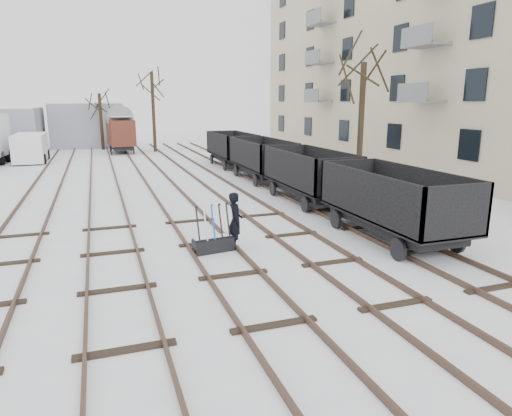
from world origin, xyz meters
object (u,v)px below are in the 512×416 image
Objects in this scene: worker at (235,221)px; panel_van at (31,147)px; freight_wagon_a at (392,213)px; box_van_wagon at (121,132)px; ground_frame at (213,243)px.

panel_van reaches higher than worker.
worker is at bearing 171.41° from freight_wagon_a.
freight_wagon_a is 31.72m from box_van_wagon.
box_van_wagon is (-1.07, 30.20, 1.65)m from ground_frame.
ground_frame is 27.06m from panel_van.
worker is 27.18m from panel_van.
panel_van is (-8.79, 25.72, 0.22)m from worker.
box_van_wagon is at bearing 83.49° from ground_frame.
box_van_wagon reaches higher than ground_frame.
panel_van is (-14.06, 26.52, 0.22)m from freight_wagon_a.
freight_wagon_a is 30.01m from panel_van.
ground_frame is 0.81× the size of worker.
freight_wagon_a reaches higher than panel_van.
panel_van is at bearing 117.93° from freight_wagon_a.
worker is at bearing -90.60° from box_van_wagon.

